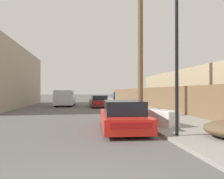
{
  "coord_description": "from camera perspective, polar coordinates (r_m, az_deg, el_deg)",
  "views": [
    {
      "loc": [
        0.23,
        -2.47,
        1.71
      ],
      "look_at": [
        1.84,
        8.13,
        1.81
      ],
      "focal_mm": 32.0,
      "sensor_mm": 36.0,
      "label": 1
    }
  ],
  "objects": [
    {
      "name": "pedestrian",
      "position": [
        30.6,
        0.63,
        -1.89
      ],
      "size": [
        0.34,
        0.34,
        1.68
      ],
      "color": "#282D42",
      "rests_on": "sidewalk_curb"
    },
    {
      "name": "discarded_fridge",
      "position": [
        9.77,
        14.24,
        -7.79
      ],
      "size": [
        1.03,
        1.69,
        0.74
      ],
      "rotation": [
        0.0,
        0.0,
        0.28
      ],
      "color": "white",
      "rests_on": "sidewalk_curb"
    },
    {
      "name": "sidewalk_curb",
      "position": [
        26.51,
        2.4,
        -4.09
      ],
      "size": [
        4.2,
        63.0,
        0.12
      ],
      "primitive_type": "cube",
      "color": "gray",
      "rests_on": "ground"
    },
    {
      "name": "utility_pole",
      "position": [
        13.48,
        8.11,
        12.67
      ],
      "size": [
        1.8,
        0.34,
        9.16
      ],
      "color": "brown",
      "rests_on": "sidewalk_curb"
    },
    {
      "name": "pickup_truck",
      "position": [
        23.77,
        -13.25,
        -2.43
      ],
      "size": [
        2.22,
        5.28,
        1.83
      ],
      "rotation": [
        0.0,
        0.0,
        3.11
      ],
      "color": "silver",
      "rests_on": "ground"
    },
    {
      "name": "building_right_house",
      "position": [
        21.87,
        24.14,
        -0.12
      ],
      "size": [
        6.0,
        16.36,
        3.7
      ],
      "primitive_type": "cube",
      "color": "tan",
      "rests_on": "ground"
    },
    {
      "name": "car_parked_mid",
      "position": [
        21.89,
        -3.81,
        -3.43
      ],
      "size": [
        1.92,
        4.43,
        1.27
      ],
      "rotation": [
        0.0,
        0.0,
        0.02
      ],
      "color": "#5B1E19",
      "rests_on": "ground"
    },
    {
      "name": "parked_sports_car_red",
      "position": [
        9.05,
        3.05,
        -7.63
      ],
      "size": [
        2.14,
        4.62,
        1.31
      ],
      "rotation": [
        0.0,
        0.0,
        -0.06
      ],
      "color": "red",
      "rests_on": "ground"
    },
    {
      "name": "street_lamp",
      "position": [
        7.72,
        18.0,
        10.0
      ],
      "size": [
        0.26,
        0.26,
        5.23
      ],
      "color": "black",
      "rests_on": "sidewalk_curb"
    },
    {
      "name": "wooden_fence",
      "position": [
        24.35,
        8.12,
        -1.95
      ],
      "size": [
        0.08,
        40.72,
        1.96
      ],
      "primitive_type": "cube",
      "color": "brown",
      "rests_on": "sidewalk_curb"
    }
  ]
}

